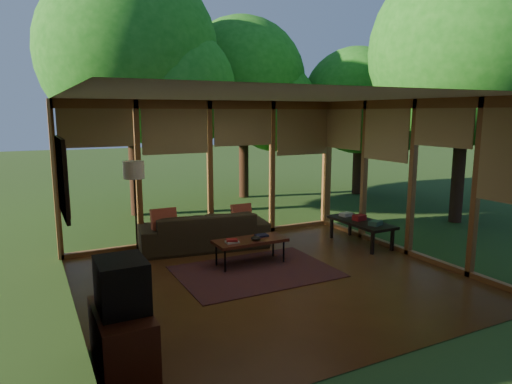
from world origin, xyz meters
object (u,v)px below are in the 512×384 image
media_cabinet (122,339)px  television (122,285)px  floor_lamp (134,175)px  coffee_table (250,241)px  side_console (361,223)px  sofa (204,230)px

media_cabinet → television: size_ratio=1.82×
media_cabinet → floor_lamp: size_ratio=0.61×
media_cabinet → television: 0.55m
coffee_table → side_console: side_console is taller
floor_lamp → coffee_table: bearing=-42.9°
coffee_table → sofa: bearing=106.1°
floor_lamp → side_console: bearing=-18.6°
sofa → media_cabinet: bearing=66.3°
side_console → coffee_table: bearing=-177.6°
television → sofa: bearing=58.3°
sofa → media_cabinet: sofa is taller
media_cabinet → floor_lamp: 3.90m
media_cabinet → coffee_table: media_cabinet is taller
media_cabinet → side_console: bearing=25.3°
media_cabinet → television: television is taller
sofa → television: (-2.11, -3.42, 0.51)m
television → side_console: (4.85, 2.30, -0.44)m
floor_lamp → side_console: floor_lamp is taller
sofa → side_console: sofa is taller
sofa → side_console: bearing=165.9°
side_console → television: bearing=-154.6°
television → coffee_table: (2.46, 2.20, -0.46)m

